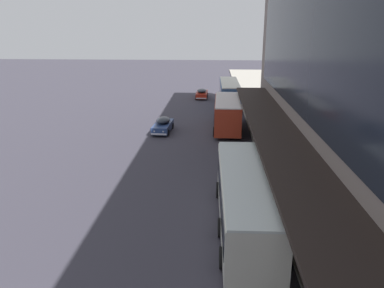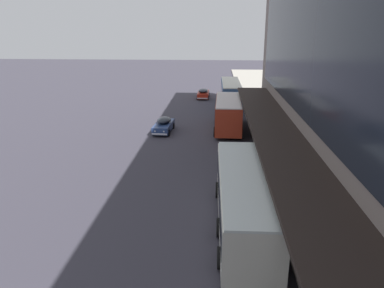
{
  "view_description": "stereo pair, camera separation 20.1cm",
  "coord_description": "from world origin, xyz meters",
  "px_view_note": "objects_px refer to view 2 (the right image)",
  "views": [
    {
      "loc": [
        2.22,
        -7.01,
        10.46
      ],
      "look_at": [
        0.61,
        20.03,
        1.98
      ],
      "focal_mm": 35.0,
      "sensor_mm": 36.0,
      "label": 1
    },
    {
      "loc": [
        2.42,
        -6.99,
        10.46
      ],
      "look_at": [
        0.61,
        20.03,
        1.98
      ],
      "focal_mm": 35.0,
      "sensor_mm": 36.0,
      "label": 2
    }
  ],
  "objects_px": {
    "transit_bus_kerbside_front": "(244,198)",
    "fire_hydrant": "(276,176)",
    "transit_bus_kerbside_rear": "(231,92)",
    "sedan_second_mid": "(203,93)",
    "sedan_oncoming_front": "(164,125)",
    "transit_bus_kerbside_far": "(228,112)"
  },
  "relations": [
    {
      "from": "sedan_second_mid",
      "to": "fire_hydrant",
      "type": "distance_m",
      "value": 33.05
    },
    {
      "from": "transit_bus_kerbside_front",
      "to": "transit_bus_kerbside_rear",
      "type": "bearing_deg",
      "value": 89.34
    },
    {
      "from": "transit_bus_kerbside_front",
      "to": "sedan_oncoming_front",
      "type": "height_order",
      "value": "transit_bus_kerbside_front"
    },
    {
      "from": "transit_bus_kerbside_rear",
      "to": "transit_bus_kerbside_far",
      "type": "height_order",
      "value": "transit_bus_kerbside_rear"
    },
    {
      "from": "fire_hydrant",
      "to": "transit_bus_kerbside_far",
      "type": "bearing_deg",
      "value": 102.05
    },
    {
      "from": "sedan_oncoming_front",
      "to": "fire_hydrant",
      "type": "distance_m",
      "value": 16.06
    },
    {
      "from": "transit_bus_kerbside_front",
      "to": "fire_hydrant",
      "type": "xyz_separation_m",
      "value": [
        2.74,
        6.52,
        -1.33
      ]
    },
    {
      "from": "sedan_oncoming_front",
      "to": "sedan_second_mid",
      "type": "bearing_deg",
      "value": 80.21
    },
    {
      "from": "transit_bus_kerbside_front",
      "to": "fire_hydrant",
      "type": "relative_size",
      "value": 16.4
    },
    {
      "from": "transit_bus_kerbside_far",
      "to": "sedan_oncoming_front",
      "type": "relative_size",
      "value": 2.04
    },
    {
      "from": "transit_bus_kerbside_rear",
      "to": "sedan_second_mid",
      "type": "distance_m",
      "value": 7.09
    },
    {
      "from": "transit_bus_kerbside_far",
      "to": "sedan_oncoming_front",
      "type": "xyz_separation_m",
      "value": [
        -6.7,
        -1.41,
        -1.13
      ]
    },
    {
      "from": "transit_bus_kerbside_front",
      "to": "fire_hydrant",
      "type": "bearing_deg",
      "value": 67.22
    },
    {
      "from": "transit_bus_kerbside_rear",
      "to": "sedan_oncoming_front",
      "type": "distance_m",
      "value": 15.79
    },
    {
      "from": "transit_bus_kerbside_rear",
      "to": "sedan_second_mid",
      "type": "xyz_separation_m",
      "value": [
        -3.98,
        5.75,
        -1.19
      ]
    },
    {
      "from": "sedan_second_mid",
      "to": "fire_hydrant",
      "type": "height_order",
      "value": "sedan_second_mid"
    },
    {
      "from": "fire_hydrant",
      "to": "sedan_second_mid",
      "type": "bearing_deg",
      "value": 101.05
    },
    {
      "from": "transit_bus_kerbside_far",
      "to": "transit_bus_kerbside_front",
      "type": "bearing_deg",
      "value": -89.2
    },
    {
      "from": "transit_bus_kerbside_rear",
      "to": "fire_hydrant",
      "type": "distance_m",
      "value": 26.83
    },
    {
      "from": "sedan_second_mid",
      "to": "sedan_oncoming_front",
      "type": "height_order",
      "value": "sedan_oncoming_front"
    },
    {
      "from": "transit_bus_kerbside_front",
      "to": "sedan_second_mid",
      "type": "bearing_deg",
      "value": 95.27
    },
    {
      "from": "transit_bus_kerbside_rear",
      "to": "fire_hydrant",
      "type": "height_order",
      "value": "transit_bus_kerbside_rear"
    }
  ]
}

